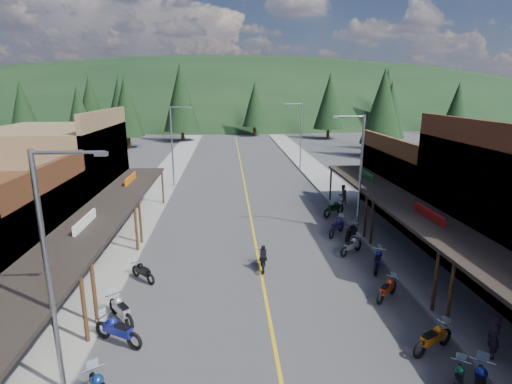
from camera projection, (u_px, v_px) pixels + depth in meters
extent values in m
plane|color=#38383A|center=(265.00, 294.00, 19.26)|extent=(220.00, 220.00, 0.00)
cube|color=gold|center=(246.00, 191.00, 38.57)|extent=(0.15, 90.00, 0.01)
cube|color=gray|center=(155.00, 192.00, 37.95)|extent=(3.40, 94.00, 0.15)
cube|color=gray|center=(334.00, 189.00, 39.15)|extent=(3.40, 94.00, 0.15)
cylinder|color=#472D19|center=(84.00, 310.00, 15.11)|extent=(0.16, 0.16, 3.00)
cube|color=#3F2111|center=(55.00, 227.00, 19.42)|extent=(0.30, 9.00, 6.20)
cube|color=black|center=(86.00, 228.00, 19.55)|extent=(3.20, 9.00, 0.18)
cylinder|color=#472D19|center=(94.00, 294.00, 16.27)|extent=(0.16, 0.16, 3.00)
cylinder|color=#472D19|center=(136.00, 229.00, 23.80)|extent=(0.16, 0.16, 3.00)
cube|color=silver|center=(85.00, 224.00, 19.50)|extent=(0.12, 3.00, 0.70)
cube|color=brown|center=(54.00, 177.00, 28.33)|extent=(8.00, 10.20, 7.00)
cube|color=brown|center=(109.00, 168.00, 28.44)|extent=(0.30, 10.20, 8.20)
cube|color=black|center=(131.00, 183.00, 28.82)|extent=(3.20, 10.20, 0.18)
cylinder|color=#472D19|center=(141.00, 222.00, 24.95)|extent=(0.16, 0.16, 3.00)
cylinder|color=#472D19|center=(163.00, 188.00, 33.64)|extent=(0.16, 0.16, 3.00)
cube|color=#CC590C|center=(131.00, 180.00, 28.77)|extent=(0.12, 3.00, 0.70)
cylinder|color=#472D19|center=(450.00, 296.00, 16.10)|extent=(0.16, 0.16, 3.00)
cube|color=#562B19|center=(458.00, 199.00, 20.57)|extent=(0.30, 9.00, 8.20)
cube|color=black|center=(428.00, 220.00, 20.75)|extent=(3.20, 9.00, 0.18)
cylinder|color=#472D19|center=(435.00, 282.00, 17.26)|extent=(0.16, 0.16, 3.00)
cylinder|color=#472D19|center=(372.00, 223.00, 24.79)|extent=(0.16, 0.16, 3.00)
cube|color=#B2140F|center=(429.00, 216.00, 20.70)|extent=(0.12, 3.00, 0.70)
cube|color=#4C2D16|center=(433.00, 184.00, 30.50)|extent=(8.00, 10.20, 5.00)
cube|color=#4C2D16|center=(385.00, 178.00, 30.09)|extent=(0.30, 10.20, 6.20)
cube|color=black|center=(366.00, 179.00, 30.01)|extent=(3.20, 10.20, 0.18)
cylinder|color=#472D19|center=(365.00, 217.00, 25.94)|extent=(0.16, 0.16, 3.00)
cylinder|color=#472D19|center=(331.00, 185.00, 34.63)|extent=(0.16, 0.16, 3.00)
cube|color=#14591E|center=(366.00, 177.00, 29.96)|extent=(0.12, 3.00, 0.70)
cylinder|color=gray|center=(49.00, 282.00, 11.97)|extent=(0.16, 0.16, 8.00)
cylinder|color=gray|center=(68.00, 152.00, 11.06)|extent=(2.00, 0.10, 0.10)
cube|color=gray|center=(101.00, 154.00, 11.14)|extent=(0.35, 0.18, 0.12)
cylinder|color=gray|center=(172.00, 148.00, 39.00)|extent=(0.16, 0.16, 8.00)
cylinder|color=gray|center=(181.00, 107.00, 38.09)|extent=(2.00, 0.10, 0.10)
cube|color=gray|center=(190.00, 108.00, 38.17)|extent=(0.35, 0.18, 0.12)
cylinder|color=gray|center=(360.00, 176.00, 26.47)|extent=(0.16, 0.16, 8.00)
cylinder|color=gray|center=(349.00, 116.00, 25.42)|extent=(2.00, 0.10, 0.10)
cube|color=gray|center=(335.00, 117.00, 25.37)|extent=(0.35, 0.18, 0.12)
cylinder|color=gray|center=(301.00, 137.00, 47.70)|extent=(0.16, 0.16, 8.00)
cylinder|color=gray|center=(293.00, 104.00, 46.65)|extent=(2.00, 0.10, 0.10)
cube|color=gray|center=(286.00, 104.00, 46.60)|extent=(0.35, 0.18, 0.12)
ellipsoid|color=black|center=(232.00, 115.00, 149.58)|extent=(310.00, 140.00, 60.00)
cylinder|color=black|center=(26.00, 135.00, 76.11)|extent=(0.60, 0.60, 2.00)
cone|color=black|center=(22.00, 106.00, 74.73)|extent=(5.04, 5.04, 9.00)
cylinder|color=black|center=(122.00, 130.00, 84.93)|extent=(0.60, 0.60, 2.00)
cone|color=black|center=(120.00, 100.00, 83.36)|extent=(5.88, 5.88, 10.50)
cylinder|color=black|center=(183.00, 136.00, 74.31)|extent=(0.60, 0.60, 2.00)
cone|color=black|center=(181.00, 98.00, 72.55)|extent=(6.72, 6.72, 12.00)
cylinder|color=black|center=(255.00, 131.00, 83.00)|extent=(0.60, 0.60, 2.00)
cone|color=black|center=(255.00, 104.00, 81.61)|extent=(5.04, 5.04, 9.00)
cylinder|color=black|center=(328.00, 134.00, 78.17)|extent=(0.60, 0.60, 2.00)
cone|color=black|center=(329.00, 101.00, 76.60)|extent=(5.88, 5.88, 10.50)
cylinder|color=black|center=(384.00, 127.00, 90.85)|extent=(0.60, 0.60, 2.00)
cone|color=black|center=(387.00, 96.00, 89.09)|extent=(6.72, 6.72, 12.00)
cylinder|color=black|center=(454.00, 131.00, 83.95)|extent=(0.60, 0.60, 2.00)
cone|color=black|center=(457.00, 104.00, 82.57)|extent=(5.04, 5.04, 9.00)
cylinder|color=black|center=(93.00, 128.00, 90.18)|extent=(0.60, 0.60, 2.00)
cone|color=black|center=(90.00, 99.00, 88.60)|extent=(5.88, 5.88, 10.50)
cylinder|color=black|center=(83.00, 152.00, 56.11)|extent=(0.60, 0.60, 2.00)
cone|color=black|center=(79.00, 116.00, 54.85)|extent=(4.48, 4.48, 8.00)
cylinder|color=black|center=(388.00, 144.00, 64.10)|extent=(0.60, 0.60, 2.00)
cone|color=black|center=(390.00, 110.00, 62.74)|extent=(4.93, 4.93, 8.80)
cylinder|color=black|center=(129.00, 142.00, 66.04)|extent=(0.60, 0.60, 2.00)
cone|color=black|center=(126.00, 106.00, 64.58)|extent=(5.38, 5.38, 9.60)
cylinder|color=black|center=(379.00, 151.00, 57.07)|extent=(0.60, 0.60, 2.00)
cone|color=black|center=(383.00, 106.00, 55.51)|extent=(5.82, 5.82, 10.40)
imported|color=#261C2A|center=(494.00, 337.00, 14.32)|extent=(0.53, 0.68, 1.65)
imported|color=brown|center=(342.00, 195.00, 33.25)|extent=(0.96, 0.79, 1.73)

